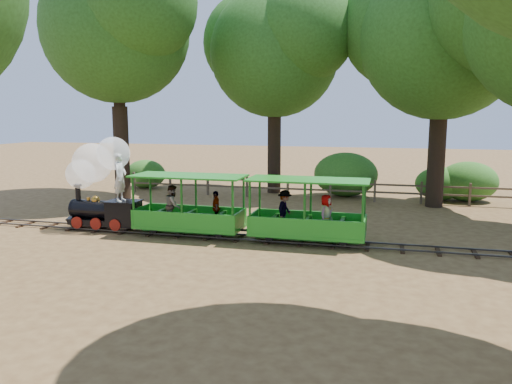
% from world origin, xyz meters
% --- Properties ---
extents(ground, '(90.00, 90.00, 0.00)m').
position_xyz_m(ground, '(0.00, 0.00, 0.00)').
color(ground, olive).
rests_on(ground, ground).
extents(track, '(22.00, 1.00, 0.10)m').
position_xyz_m(track, '(0.00, 0.00, 0.07)').
color(track, '#3F3D3A').
rests_on(track, ground).
extents(locomotive, '(2.85, 1.34, 3.27)m').
position_xyz_m(locomotive, '(-6.01, 0.06, 1.83)').
color(locomotive, black).
rests_on(locomotive, ground).
extents(carriage_front, '(3.66, 1.50, 1.90)m').
position_xyz_m(carriage_front, '(-2.72, -0.03, 0.81)').
color(carriage_front, '#208B1E').
rests_on(carriage_front, track).
extents(carriage_rear, '(3.66, 1.50, 1.90)m').
position_xyz_m(carriage_rear, '(1.10, 0.02, 0.81)').
color(carriage_rear, '#208B1E').
rests_on(carriage_rear, track).
extents(oak_nw, '(8.27, 7.28, 11.03)m').
position_xyz_m(oak_nw, '(-8.53, 6.09, 8.05)').
color(oak_nw, '#2D2116').
rests_on(oak_nw, ground).
extents(oak_nc, '(7.88, 6.94, 10.06)m').
position_xyz_m(oak_nc, '(-2.03, 9.59, 7.23)').
color(oak_nc, '#2D2116').
rests_on(oak_nc, ground).
extents(oak_ne, '(8.47, 7.46, 10.46)m').
position_xyz_m(oak_ne, '(5.47, 7.59, 7.41)').
color(oak_ne, '#2D2116').
rests_on(oak_ne, ground).
extents(fence, '(18.10, 0.10, 1.00)m').
position_xyz_m(fence, '(0.00, 8.00, 0.58)').
color(fence, brown).
rests_on(fence, ground).
extents(shrub_west, '(2.18, 1.68, 1.51)m').
position_xyz_m(shrub_west, '(-9.00, 9.30, 0.76)').
color(shrub_west, '#2D6B1E').
rests_on(shrub_west, ground).
extents(shrub_mid_w, '(3.06, 2.35, 2.12)m').
position_xyz_m(shrub_mid_w, '(1.58, 9.30, 1.06)').
color(shrub_mid_w, '#2D6B1E').
rests_on(shrub_mid_w, ground).
extents(shrub_mid_e, '(2.21, 1.70, 1.53)m').
position_xyz_m(shrub_mid_e, '(5.88, 9.30, 0.77)').
color(shrub_mid_e, '#2D6B1E').
rests_on(shrub_mid_e, ground).
extents(shrub_east, '(2.61, 2.01, 1.81)m').
position_xyz_m(shrub_east, '(7.09, 9.30, 0.91)').
color(shrub_east, '#2D6B1E').
rests_on(shrub_east, ground).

